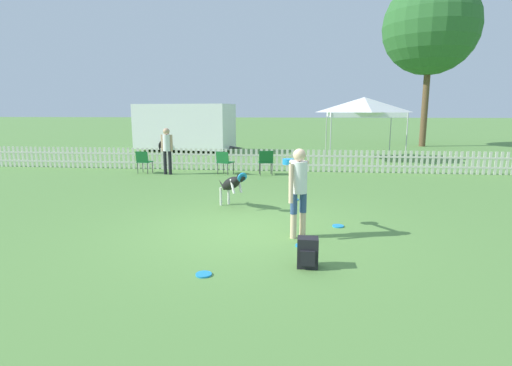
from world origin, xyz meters
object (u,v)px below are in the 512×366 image
at_px(folding_chair_blue_left, 144,160).
at_px(folding_chair_green_right, 266,160).
at_px(handler_person, 298,182).
at_px(folding_chair_center, 224,161).
at_px(leaping_dog, 232,184).
at_px(frisbee_midfield, 294,199).
at_px(backpack_on_grass, 308,253).
at_px(frisbee_near_dog, 302,246).
at_px(equipment_trailer, 185,127).
at_px(frisbee_far_scatter, 204,274).
at_px(tree_left_grove, 431,27).
at_px(canopy_tent_main, 364,107).
at_px(spectator_standing, 167,147).
at_px(frisbee_near_handler, 338,226).

xyz_separation_m(folding_chair_blue_left, folding_chair_green_right, (4.27, 0.14, 0.04)).
bearing_deg(handler_person, folding_chair_center, 73.69).
height_order(leaping_dog, folding_chair_center, leaping_dog).
distance_m(frisbee_midfield, backpack_on_grass, 4.30).
bearing_deg(frisbee_midfield, handler_person, -88.06).
distance_m(frisbee_near_dog, folding_chair_center, 7.68).
relative_size(folding_chair_green_right, equipment_trailer, 0.14).
bearing_deg(folding_chair_blue_left, folding_chair_green_right, -173.02).
relative_size(handler_person, folding_chair_blue_left, 1.97).
bearing_deg(frisbee_midfield, folding_chair_blue_left, 145.71).
relative_size(frisbee_far_scatter, tree_left_grove, 0.02).
bearing_deg(folding_chair_blue_left, backpack_on_grass, 130.34).
xyz_separation_m(canopy_tent_main, spectator_standing, (-7.29, -5.12, -1.37)).
height_order(frisbee_near_handler, frisbee_midfield, same).
xyz_separation_m(backpack_on_grass, equipment_trailer, (-6.37, 15.64, 1.11)).
bearing_deg(spectator_standing, folding_chair_center, -169.43).
bearing_deg(folding_chair_center, frisbee_near_handler, 138.78).
xyz_separation_m(frisbee_midfield, spectator_standing, (-4.42, 3.54, 0.95)).
relative_size(handler_person, backpack_on_grass, 3.61).
distance_m(handler_person, folding_chair_green_right, 6.78).
distance_m(backpack_on_grass, folding_chair_center, 8.52).
xyz_separation_m(handler_person, equipment_trailer, (-6.20, 14.25, 0.36)).
bearing_deg(folding_chair_center, folding_chair_blue_left, 22.38).
relative_size(folding_chair_blue_left, spectator_standing, 0.50).
height_order(handler_person, backpack_on_grass, handler_person).
xyz_separation_m(handler_person, folding_chair_green_right, (-1.14, 6.66, -0.46)).
relative_size(handler_person, leaping_dog, 1.46).
bearing_deg(canopy_tent_main, frisbee_near_handler, -100.39).
distance_m(handler_person, frisbee_near_handler, 1.41).
bearing_deg(equipment_trailer, handler_person, -57.48).
bearing_deg(spectator_standing, backpack_on_grass, 124.83).
xyz_separation_m(frisbee_far_scatter, backpack_on_grass, (1.39, 0.45, 0.20)).
distance_m(leaping_dog, backpack_on_grass, 3.71).
bearing_deg(spectator_standing, canopy_tent_main, -141.00).
relative_size(backpack_on_grass, tree_left_grove, 0.04).
bearing_deg(frisbee_near_handler, frisbee_far_scatter, -128.37).
bearing_deg(backpack_on_grass, tree_left_grove, 70.19).
xyz_separation_m(backpack_on_grass, folding_chair_center, (-2.75, 8.06, 0.26)).
height_order(canopy_tent_main, tree_left_grove, tree_left_grove).
bearing_deg(folding_chair_green_right, frisbee_near_handler, 98.17).
relative_size(backpack_on_grass, canopy_tent_main, 0.14).
distance_m(frisbee_far_scatter, equipment_trailer, 16.89).
distance_m(folding_chair_blue_left, folding_chair_green_right, 4.28).
distance_m(frisbee_near_dog, folding_chair_blue_left, 8.95).
bearing_deg(leaping_dog, folding_chair_blue_left, -87.06).
distance_m(frisbee_near_handler, equipment_trailer, 15.31).
height_order(handler_person, canopy_tent_main, canopy_tent_main).
bearing_deg(frisbee_midfield, frisbee_near_handler, -68.56).
bearing_deg(frisbee_far_scatter, equipment_trailer, 107.20).
bearing_deg(spectator_standing, tree_left_grove, -130.04).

